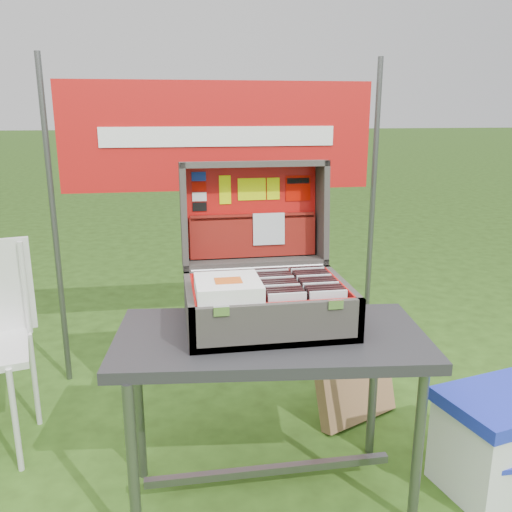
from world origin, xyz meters
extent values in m
plane|color=#294413|center=(0.00, 0.00, 0.00)|extent=(80.00, 80.00, 0.00)
cube|color=#242425|center=(0.06, -0.01, 0.66)|extent=(1.13, 0.65, 0.04)
cylinder|color=#59595B|center=(-0.42, -0.22, 0.32)|extent=(0.04, 0.04, 0.64)
cylinder|color=#59595B|center=(0.54, -0.22, 0.32)|extent=(0.04, 0.04, 0.64)
cylinder|color=#59595B|center=(-0.42, 0.20, 0.32)|extent=(0.04, 0.04, 0.64)
cylinder|color=#59595B|center=(0.54, 0.20, 0.32)|extent=(0.04, 0.04, 0.64)
cube|color=#59595B|center=(0.06, -0.01, 0.12)|extent=(0.93, 0.03, 0.03)
cube|color=#59544E|center=(0.06, 0.06, 0.69)|extent=(0.58, 0.41, 0.02)
cube|color=#59544E|center=(0.06, -0.13, 0.75)|extent=(0.58, 0.02, 0.16)
cube|color=#59544E|center=(0.06, 0.26, 0.75)|extent=(0.58, 0.02, 0.16)
cube|color=#59544E|center=(-0.22, 0.06, 0.75)|extent=(0.02, 0.41, 0.16)
cube|color=#59544E|center=(0.34, 0.06, 0.75)|extent=(0.02, 0.41, 0.16)
cube|color=red|center=(0.06, 0.06, 0.70)|extent=(0.53, 0.37, 0.01)
cube|color=silver|center=(-0.12, -0.14, 0.82)|extent=(0.05, 0.01, 0.03)
cube|color=silver|center=(0.25, -0.14, 0.82)|extent=(0.05, 0.01, 0.03)
cylinder|color=silver|center=(0.06, 0.27, 0.83)|extent=(0.52, 0.02, 0.02)
cube|color=#59544E|center=(0.06, 0.43, 1.03)|extent=(0.58, 0.06, 0.41)
cube|color=#59544E|center=(0.06, 0.38, 1.23)|extent=(0.58, 0.16, 0.03)
cube|color=#59544E|center=(0.06, 0.35, 0.84)|extent=(0.58, 0.16, 0.03)
cube|color=#59544E|center=(-0.22, 0.36, 1.03)|extent=(0.02, 0.19, 0.43)
cube|color=#59544E|center=(0.34, 0.36, 1.03)|extent=(0.02, 0.19, 0.43)
cube|color=red|center=(0.06, 0.42, 1.03)|extent=(0.53, 0.03, 0.36)
cube|color=red|center=(0.06, -0.12, 0.76)|extent=(0.53, 0.01, 0.13)
cube|color=red|center=(0.06, 0.25, 0.76)|extent=(0.53, 0.01, 0.13)
cube|color=red|center=(-0.20, 0.06, 0.76)|extent=(0.01, 0.37, 0.13)
cube|color=red|center=(0.33, 0.06, 0.76)|extent=(0.01, 0.37, 0.13)
cube|color=maroon|center=(0.06, 0.39, 0.93)|extent=(0.51, 0.04, 0.17)
cube|color=maroon|center=(0.06, 0.39, 1.02)|extent=(0.50, 0.02, 0.02)
cube|color=silver|center=(0.12, 0.37, 0.97)|extent=(0.13, 0.02, 0.13)
cube|color=#1933B2|center=(-0.15, 0.42, 1.18)|extent=(0.06, 0.01, 0.04)
cube|color=#C70C00|center=(-0.15, 0.42, 1.14)|extent=(0.06, 0.01, 0.04)
cube|color=white|center=(-0.15, 0.42, 1.10)|extent=(0.06, 0.01, 0.04)
cube|color=black|center=(-0.15, 0.41, 1.06)|extent=(0.06, 0.01, 0.04)
cube|color=#D2ED05|center=(-0.05, 0.42, 1.12)|extent=(0.05, 0.01, 0.11)
cube|color=#D2ED05|center=(0.06, 0.42, 1.12)|extent=(0.11, 0.01, 0.09)
cube|color=#D2ED05|center=(0.15, 0.42, 1.12)|extent=(0.05, 0.01, 0.09)
cube|color=#C70C00|center=(0.25, 0.42, 1.12)|extent=(0.10, 0.01, 0.10)
cube|color=black|center=(0.25, 0.42, 1.15)|extent=(0.09, 0.00, 0.02)
cube|color=silver|center=(0.10, -0.10, 0.78)|extent=(0.13, 0.01, 0.15)
cube|color=black|center=(0.10, -0.07, 0.78)|extent=(0.13, 0.01, 0.15)
cube|color=black|center=(0.10, -0.05, 0.78)|extent=(0.13, 0.01, 0.15)
cube|color=black|center=(0.10, -0.03, 0.78)|extent=(0.13, 0.01, 0.15)
cube|color=silver|center=(0.10, 0.00, 0.78)|extent=(0.13, 0.01, 0.15)
cube|color=black|center=(0.10, 0.02, 0.78)|extent=(0.13, 0.01, 0.15)
cube|color=black|center=(0.10, 0.04, 0.78)|extent=(0.13, 0.01, 0.15)
cube|color=black|center=(0.10, 0.06, 0.78)|extent=(0.13, 0.01, 0.15)
cube|color=silver|center=(0.10, 0.09, 0.78)|extent=(0.13, 0.01, 0.15)
cube|color=black|center=(0.10, 0.11, 0.78)|extent=(0.13, 0.01, 0.15)
cube|color=black|center=(0.10, 0.13, 0.78)|extent=(0.13, 0.01, 0.15)
cube|color=black|center=(0.10, 0.16, 0.78)|extent=(0.13, 0.01, 0.15)
cube|color=silver|center=(0.10, 0.18, 0.78)|extent=(0.13, 0.01, 0.15)
cube|color=black|center=(0.10, 0.20, 0.78)|extent=(0.13, 0.01, 0.15)
cube|color=silver|center=(0.24, -0.10, 0.78)|extent=(0.13, 0.01, 0.15)
cube|color=black|center=(0.24, -0.07, 0.78)|extent=(0.13, 0.01, 0.15)
cube|color=black|center=(0.24, -0.05, 0.78)|extent=(0.13, 0.01, 0.15)
cube|color=black|center=(0.24, -0.03, 0.78)|extent=(0.13, 0.01, 0.15)
cube|color=silver|center=(0.24, 0.00, 0.78)|extent=(0.13, 0.01, 0.15)
cube|color=black|center=(0.24, 0.02, 0.78)|extent=(0.13, 0.01, 0.15)
cube|color=black|center=(0.24, 0.04, 0.78)|extent=(0.13, 0.01, 0.15)
cube|color=black|center=(0.24, 0.06, 0.78)|extent=(0.13, 0.01, 0.15)
cube|color=silver|center=(0.24, 0.09, 0.78)|extent=(0.13, 0.01, 0.15)
cube|color=black|center=(0.24, 0.11, 0.78)|extent=(0.13, 0.01, 0.15)
cube|color=black|center=(0.24, 0.13, 0.78)|extent=(0.13, 0.01, 0.15)
cube|color=black|center=(0.24, 0.16, 0.78)|extent=(0.13, 0.01, 0.15)
cube|color=silver|center=(0.24, 0.18, 0.78)|extent=(0.13, 0.01, 0.15)
cube|color=black|center=(0.24, 0.20, 0.78)|extent=(0.13, 0.01, 0.15)
cube|color=white|center=(-0.09, -0.01, 0.83)|extent=(0.22, 0.22, 0.00)
cube|color=white|center=(-0.09, -0.01, 0.84)|extent=(0.22, 0.22, 0.00)
cube|color=white|center=(-0.09, -0.01, 0.84)|extent=(0.22, 0.22, 0.00)
cube|color=white|center=(-0.09, -0.01, 0.85)|extent=(0.22, 0.22, 0.00)
cube|color=white|center=(-0.09, -0.01, 0.85)|extent=(0.22, 0.22, 0.00)
cube|color=white|center=(-0.09, -0.01, 0.86)|extent=(0.22, 0.22, 0.00)
cube|color=white|center=(-0.09, -0.01, 0.86)|extent=(0.22, 0.22, 0.00)
cube|color=white|center=(-0.09, -0.01, 0.87)|extent=(0.22, 0.22, 0.00)
cube|color=white|center=(-0.09, -0.01, 0.87)|extent=(0.22, 0.22, 0.00)
cube|color=white|center=(-0.09, -0.01, 0.88)|extent=(0.22, 0.22, 0.00)
cube|color=#D85919|center=(-0.09, -0.02, 0.88)|extent=(0.09, 0.07, 0.00)
cube|color=white|center=(0.95, -0.09, 0.17)|extent=(0.49, 0.41, 0.34)
cube|color=#1D2DBD|center=(0.95, -0.09, 0.37)|extent=(0.51, 0.43, 0.05)
cylinder|color=silver|center=(-0.92, 0.32, 0.23)|extent=(0.02, 0.02, 0.46)
cylinder|color=silver|center=(-0.92, 0.66, 0.23)|extent=(0.02, 0.02, 0.46)
cylinder|color=silver|center=(-0.92, 0.68, 0.67)|extent=(0.02, 0.02, 0.42)
cube|color=#9D6E48|center=(0.56, 0.49, 0.22)|extent=(0.46, 0.33, 0.45)
cylinder|color=#59595B|center=(-0.85, 1.10, 0.85)|extent=(0.03, 0.03, 1.70)
cylinder|color=#59595B|center=(0.85, 1.10, 0.85)|extent=(0.03, 0.03, 1.70)
cube|color=#AE1211|center=(0.00, 1.09, 1.30)|extent=(1.60, 0.02, 0.55)
cube|color=white|center=(0.00, 1.08, 1.30)|extent=(1.20, 0.00, 0.10)
camera|label=1|loc=(-0.28, -1.73, 1.43)|focal=38.00mm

